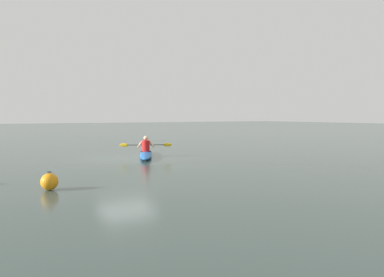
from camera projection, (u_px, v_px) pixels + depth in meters
The scene contains 4 objects.
ground_plane at pixel (126, 158), 16.63m from camera, with size 160.00×160.00×0.00m, color #384742.
kayak at pixel (146, 154), 17.11m from camera, with size 2.26×4.16×0.26m.
kayaker at pixel (146, 145), 17.08m from camera, with size 2.26×1.04×0.73m.
mooring_buoy_orange_mid at pixel (49, 182), 9.46m from camera, with size 0.45×0.45×0.49m.
Camera 1 is at (5.71, 15.81, 1.95)m, focal length 33.91 mm.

